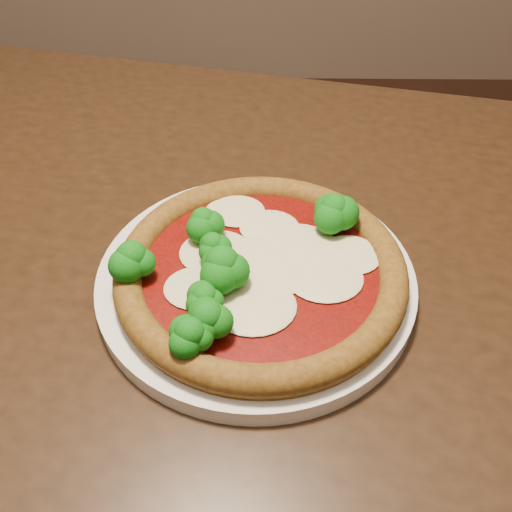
{
  "coord_description": "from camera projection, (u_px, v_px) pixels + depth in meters",
  "views": [
    {
      "loc": [
        0.14,
        -0.32,
        1.15
      ],
      "look_at": [
        0.14,
        0.06,
        0.79
      ],
      "focal_mm": 40.0,
      "sensor_mm": 36.0,
      "label": 1
    }
  ],
  "objects": [
    {
      "name": "dining_table",
      "position": [
        190.0,
        335.0,
        0.63
      ],
      "size": [
        1.39,
        1.13,
        0.75
      ],
      "rotation": [
        0.0,
        0.0,
        -0.22
      ],
      "color": "black",
      "rests_on": "floor"
    },
    {
      "name": "plate",
      "position": [
        256.0,
        279.0,
        0.55
      ],
      "size": [
        0.3,
        0.3,
        0.02
      ],
      "primitive_type": "cylinder",
      "color": "silver",
      "rests_on": "dining_table"
    },
    {
      "name": "pizza",
      "position": [
        255.0,
        269.0,
        0.52
      ],
      "size": [
        0.27,
        0.27,
        0.06
      ],
      "rotation": [
        0.0,
        0.0,
        0.25
      ],
      "color": "brown",
      "rests_on": "plate"
    }
  ]
}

